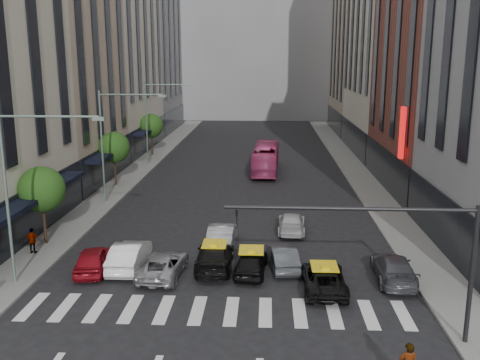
# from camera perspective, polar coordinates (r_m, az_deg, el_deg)

# --- Properties ---
(ground) EXTENTS (160.00, 160.00, 0.00)m
(ground) POSITION_cam_1_polar(r_m,az_deg,el_deg) (24.62, -2.61, -15.33)
(ground) COLOR black
(ground) RESTS_ON ground
(sidewalk_left) EXTENTS (3.00, 96.00, 0.15)m
(sidewalk_left) POSITION_cam_1_polar(r_m,az_deg,el_deg) (54.61, -11.65, 0.39)
(sidewalk_left) COLOR slate
(sidewalk_left) RESTS_ON ground
(sidewalk_right) EXTENTS (3.00, 96.00, 0.15)m
(sidewalk_right) POSITION_cam_1_polar(r_m,az_deg,el_deg) (53.68, 12.85, 0.12)
(sidewalk_right) COLOR slate
(sidewalk_right) RESTS_ON ground
(building_left_b) EXTENTS (8.00, 16.00, 24.00)m
(building_left_b) POSITION_cam_1_polar(r_m,az_deg,el_deg) (53.17, -18.69, 12.62)
(building_left_b) COLOR tan
(building_left_b) RESTS_ON ground
(building_left_c) EXTENTS (8.00, 20.00, 36.00)m
(building_left_c) POSITION_cam_1_polar(r_m,az_deg,el_deg) (70.55, -13.51, 17.72)
(building_left_c) COLOR beige
(building_left_c) RESTS_ON ground
(building_left_d) EXTENTS (8.00, 18.00, 30.00)m
(building_left_d) POSITION_cam_1_polar(r_m,az_deg,el_deg) (88.75, -9.89, 14.87)
(building_left_d) COLOR gray
(building_left_d) RESTS_ON ground
(building_right_b) EXTENTS (8.00, 18.00, 26.00)m
(building_right_b) POSITION_cam_1_polar(r_m,az_deg,el_deg) (50.81, 20.48, 13.64)
(building_right_b) COLOR brown
(building_right_b) RESTS_ON ground
(building_right_d) EXTENTS (8.00, 18.00, 28.00)m
(building_right_d) POSITION_cam_1_polar(r_m,az_deg,el_deg) (87.88, 13.04, 14.10)
(building_right_d) COLOR tan
(building_right_d) RESTS_ON ground
(building_far) EXTENTS (30.00, 10.00, 36.00)m
(building_far) POSITION_cam_1_polar(r_m,az_deg,el_deg) (106.80, 1.83, 16.29)
(building_far) COLOR gray
(building_far) RESTS_ON ground
(tree_near) EXTENTS (2.88, 2.88, 4.95)m
(tree_near) POSITION_cam_1_polar(r_m,az_deg,el_deg) (35.46, -20.39, -0.95)
(tree_near) COLOR black
(tree_near) RESTS_ON sidewalk_left
(tree_mid) EXTENTS (2.88, 2.88, 4.95)m
(tree_mid) POSITION_cam_1_polar(r_m,az_deg,el_deg) (50.24, -13.29, 3.39)
(tree_mid) COLOR black
(tree_mid) RESTS_ON sidewalk_left
(tree_far) EXTENTS (2.88, 2.88, 4.95)m
(tree_far) POSITION_cam_1_polar(r_m,az_deg,el_deg) (65.59, -9.45, 5.72)
(tree_far) COLOR black
(tree_far) RESTS_ON sidewalk_left
(streetlamp_near) EXTENTS (5.38, 0.25, 9.00)m
(streetlamp_near) POSITION_cam_1_polar(r_m,az_deg,el_deg) (28.93, -22.15, 0.50)
(streetlamp_near) COLOR gray
(streetlamp_near) RESTS_ON sidewalk_left
(streetlamp_mid) EXTENTS (5.38, 0.25, 9.00)m
(streetlamp_mid) POSITION_cam_1_polar(r_m,az_deg,el_deg) (43.73, -13.39, 5.00)
(streetlamp_mid) COLOR gray
(streetlamp_mid) RESTS_ON sidewalk_left
(streetlamp_far) EXTENTS (5.38, 0.25, 9.00)m
(streetlamp_far) POSITION_cam_1_polar(r_m,az_deg,el_deg) (59.15, -9.08, 7.16)
(streetlamp_far) COLOR gray
(streetlamp_far) RESTS_ON sidewalk_left
(traffic_signal) EXTENTS (10.10, 0.20, 6.00)m
(traffic_signal) POSITION_cam_1_polar(r_m,az_deg,el_deg) (22.48, 17.05, -6.28)
(traffic_signal) COLOR black
(traffic_signal) RESTS_ON ground
(liberty_sign) EXTENTS (0.30, 0.70, 4.00)m
(liberty_sign) POSITION_cam_1_polar(r_m,az_deg,el_deg) (43.24, 16.90, 4.84)
(liberty_sign) COLOR red
(liberty_sign) RESTS_ON ground
(car_red) EXTENTS (2.22, 4.35, 1.42)m
(car_red) POSITION_cam_1_polar(r_m,az_deg,el_deg) (31.10, -15.40, -8.17)
(car_red) COLOR maroon
(car_red) RESTS_ON ground
(car_white_front) EXTENTS (1.64, 4.67, 1.54)m
(car_white_front) POSITION_cam_1_polar(r_m,az_deg,el_deg) (31.08, -11.70, -7.86)
(car_white_front) COLOR white
(car_white_front) RESTS_ON ground
(car_silver) EXTENTS (2.43, 4.72, 1.27)m
(car_silver) POSITION_cam_1_polar(r_m,az_deg,el_deg) (29.75, -8.18, -8.95)
(car_silver) COLOR #9F9EA4
(car_silver) RESTS_ON ground
(taxi_left) EXTENTS (2.17, 5.08, 1.46)m
(taxi_left) POSITION_cam_1_polar(r_m,az_deg,el_deg) (30.41, -2.71, -8.14)
(taxi_left) COLOR black
(taxi_left) RESTS_ON ground
(taxi_center) EXTENTS (1.93, 4.14, 1.37)m
(taxi_center) POSITION_cam_1_polar(r_m,az_deg,el_deg) (29.71, 1.21, -8.74)
(taxi_center) COLOR black
(taxi_center) RESTS_ON ground
(car_grey_mid) EXTENTS (1.90, 4.16, 1.32)m
(car_grey_mid) POSITION_cam_1_polar(r_m,az_deg,el_deg) (30.61, 4.60, -8.17)
(car_grey_mid) COLOR #44474C
(car_grey_mid) RESTS_ON ground
(taxi_right) EXTENTS (2.16, 4.63, 1.28)m
(taxi_right) POSITION_cam_1_polar(r_m,az_deg,el_deg) (28.08, 8.94, -10.32)
(taxi_right) COLOR black
(taxi_right) RESTS_ON ground
(car_grey_curb) EXTENTS (2.19, 4.93, 1.41)m
(car_grey_curb) POSITION_cam_1_polar(r_m,az_deg,el_deg) (29.98, 16.05, -9.03)
(car_grey_curb) COLOR #43454B
(car_grey_curb) RESTS_ON ground
(car_row2_left) EXTENTS (1.71, 4.61, 1.51)m
(car_row2_left) POSITION_cam_1_polar(r_m,az_deg,el_deg) (33.76, -1.92, -5.92)
(car_row2_left) COLOR #A4A5AA
(car_row2_left) RESTS_ON ground
(car_row2_right) EXTENTS (2.00, 4.50, 1.28)m
(car_row2_right) POSITION_cam_1_polar(r_m,az_deg,el_deg) (36.84, 5.51, -4.54)
(car_row2_right) COLOR silver
(car_row2_right) RESTS_ON ground
(bus) EXTENTS (2.82, 10.39, 2.87)m
(bus) POSITION_cam_1_polar(r_m,az_deg,el_deg) (55.65, 2.76, 2.31)
(bus) COLOR #B8366B
(bus) RESTS_ON ground
(rider) EXTENTS (0.65, 0.43, 1.77)m
(rider) POSITION_cam_1_polar(r_m,az_deg,el_deg) (20.31, 17.57, -16.94)
(rider) COLOR gray
(rider) RESTS_ON motorcycle
(pedestrian_far) EXTENTS (0.94, 0.43, 1.57)m
(pedestrian_far) POSITION_cam_1_polar(r_m,az_deg,el_deg) (34.56, -21.25, -6.06)
(pedestrian_far) COLOR gray
(pedestrian_far) RESTS_ON sidewalk_left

